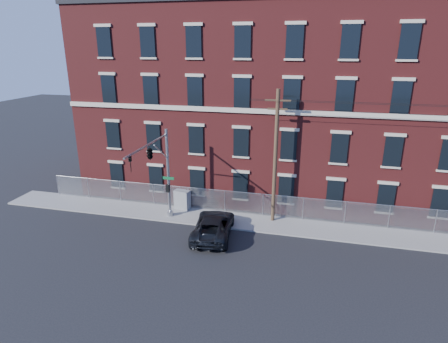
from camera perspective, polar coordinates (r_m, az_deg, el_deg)
name	(u,v)px	position (r m, az deg, el deg)	size (l,w,h in m)	color
ground	(232,255)	(25.01, 1.15, -12.61)	(140.00, 140.00, 0.00)	black
sidewalk	(414,239)	(29.86, 26.90, -9.18)	(65.00, 3.00, 0.12)	gray
mill_building	(405,105)	(35.92, 25.83, 9.09)	(55.30, 14.32, 16.30)	maroon
chain_link_fence	(412,219)	(30.59, 26.67, -6.41)	(59.06, 0.06, 1.85)	#A5A8AD
traffic_signal_mast	(155,160)	(26.49, -10.49, 1.68)	(0.90, 6.75, 7.00)	#9EA0A5
utility_pole_near	(275,155)	(27.68, 7.82, 2.45)	(1.80, 0.28, 10.00)	#4F3B27
pickup_truck	(213,226)	(27.02, -1.65, -8.20)	(2.58, 5.59, 1.55)	black
utility_cabinet	(182,200)	(31.15, -6.35, -4.26)	(1.28, 0.64, 1.59)	slate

